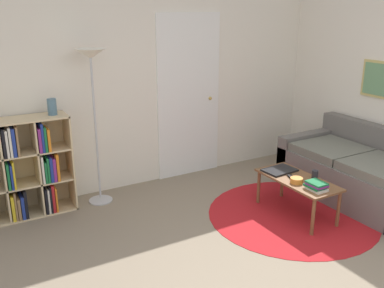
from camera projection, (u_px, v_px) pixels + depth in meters
wall_back at (150, 80)px, 5.12m from camera, size 7.64×0.11×2.60m
wall_right at (378, 79)px, 5.07m from camera, size 0.08×5.73×2.60m
rug at (292, 214)px, 4.57m from camera, size 1.78×1.78×0.01m
bookshelf at (17, 171)px, 4.41m from camera, size 1.04×0.34×1.05m
floor_lamp at (92, 73)px, 4.45m from camera, size 0.32×0.32×1.71m
couch at (362, 173)px, 4.93m from camera, size 0.93×1.76×0.79m
coffee_table at (297, 183)px, 4.48m from camera, size 0.43×0.91×0.41m
laptop at (280, 170)px, 4.67m from camera, size 0.36×0.27×0.02m
bowl at (297, 180)px, 4.35m from camera, size 0.13×0.13×0.05m
book_stack_on_table at (316, 186)px, 4.19m from camera, size 0.15×0.20×0.08m
cup at (315, 175)px, 4.45m from camera, size 0.07×0.07×0.09m
remote at (292, 178)px, 4.47m from camera, size 0.09×0.15×0.02m
vase_on_shelf at (52, 107)px, 4.41m from camera, size 0.09×0.09×0.17m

